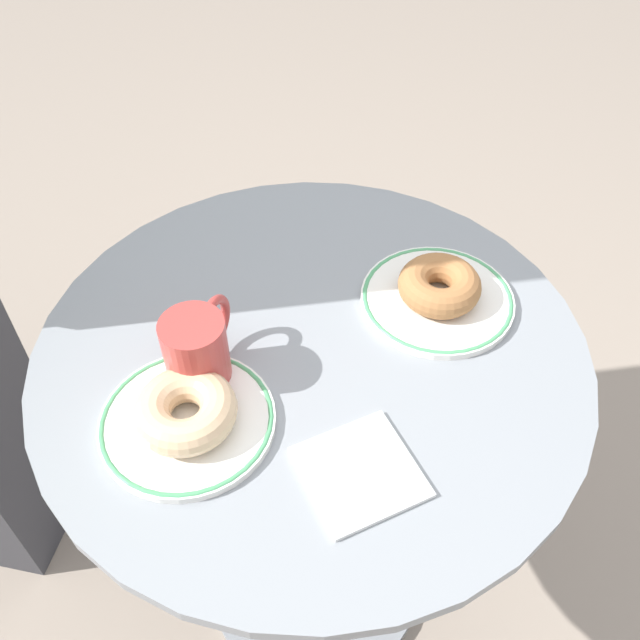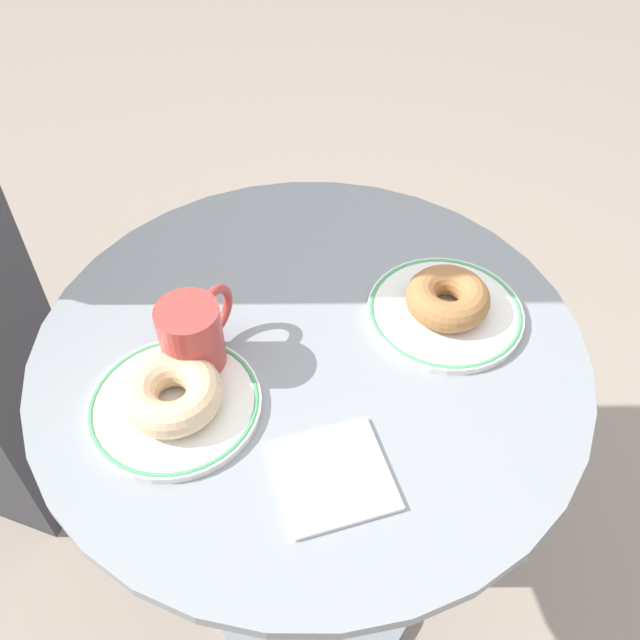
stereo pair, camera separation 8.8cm
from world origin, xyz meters
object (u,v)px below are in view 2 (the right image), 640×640
at_px(donut_cinnamon, 448,298).
at_px(paper_napkin, 333,475).
at_px(plate_left, 175,404).
at_px(coffee_mug, 194,336).
at_px(cafe_table, 311,452).
at_px(plate_right, 445,312).
at_px(donut_glazed, 172,394).

relative_size(donut_cinnamon, paper_napkin, 0.91).
bearing_deg(donut_cinnamon, paper_napkin, -149.71).
distance_m(plate_left, coffee_mug, 0.09).
height_order(cafe_table, plate_right, plate_right).
distance_m(cafe_table, plate_left, 0.32).
xyz_separation_m(plate_left, paper_napkin, (0.12, -0.17, -0.00)).
xyz_separation_m(donut_cinnamon, coffee_mug, (-0.33, 0.08, 0.02)).
relative_size(cafe_table, plate_right, 3.44).
relative_size(donut_cinnamon, coffee_mug, 1.00).
height_order(cafe_table, donut_glazed, donut_glazed).
bearing_deg(plate_right, donut_glazed, 177.06).
bearing_deg(paper_napkin, coffee_mug, 107.88).
relative_size(cafe_table, donut_cinnamon, 6.45).
height_order(plate_left, coffee_mug, coffee_mug).
xyz_separation_m(plate_left, plate_right, (0.38, -0.02, 0.00)).
relative_size(donut_glazed, paper_napkin, 0.97).
xyz_separation_m(plate_left, donut_glazed, (-0.00, -0.00, 0.03)).
relative_size(plate_left, donut_cinnamon, 1.85).
bearing_deg(plate_left, donut_cinnamon, -3.64).
xyz_separation_m(donut_glazed, donut_cinnamon, (0.38, -0.02, -0.00)).
bearing_deg(plate_right, cafe_table, 169.12).
height_order(plate_right, donut_glazed, donut_glazed).
distance_m(cafe_table, donut_cinnamon, 0.35).
relative_size(plate_left, plate_right, 0.99).
bearing_deg(plate_right, coffee_mug, 166.65).
bearing_deg(coffee_mug, plate_left, -133.48).
relative_size(plate_left, coffee_mug, 1.85).
bearing_deg(donut_cinnamon, donut_glazed, 177.06).
height_order(paper_napkin, coffee_mug, coffee_mug).
distance_m(plate_right, paper_napkin, 0.29).
bearing_deg(coffee_mug, plate_right, -13.35).
xyz_separation_m(plate_left, coffee_mug, (0.05, 0.05, 0.04)).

